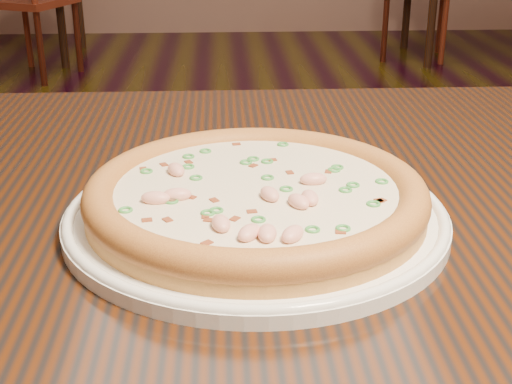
{
  "coord_description": "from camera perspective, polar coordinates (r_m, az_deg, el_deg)",
  "views": [
    {
      "loc": [
        -0.13,
        -1.04,
        1.02
      ],
      "look_at": [
        -0.1,
        -0.48,
        0.78
      ],
      "focal_mm": 50.0,
      "sensor_mm": 36.0,
      "label": 1
    }
  ],
  "objects": [
    {
      "name": "hero_table",
      "position": [
        0.73,
        9.32,
        -7.59
      ],
      "size": [
        1.2,
        0.8,
        0.75
      ],
      "color": "black",
      "rests_on": "ground"
    },
    {
      "name": "plate",
      "position": [
        0.62,
        0.0,
        -1.8
      ],
      "size": [
        0.33,
        0.33,
        0.02
      ],
      "color": "white",
      "rests_on": "hero_table"
    },
    {
      "name": "pizza",
      "position": [
        0.61,
        -0.01,
        -0.27
      ],
      "size": [
        0.3,
        0.3,
        0.03
      ],
      "color": "#BC903E",
      "rests_on": "plate"
    },
    {
      "name": "chair_b",
      "position": [
        4.35,
        -17.14,
        14.45
      ],
      "size": [
        0.55,
        0.55,
        0.95
      ],
      "color": "#552216",
      "rests_on": "ground"
    }
  ]
}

